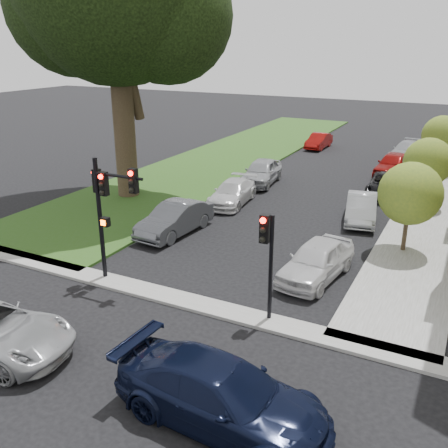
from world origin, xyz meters
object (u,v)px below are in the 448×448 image
at_px(small_tree_c, 442,135).
at_px(car_parked_5, 175,219).
at_px(car_parked_0, 316,261).
at_px(car_cross_far, 221,394).
at_px(car_parked_1, 361,208).
at_px(car_parked_2, 387,185).
at_px(traffic_signal_main, 107,199).
at_px(car_parked_4, 407,151).
at_px(small_tree_b, 428,162).
at_px(car_parked_9, 319,141).
at_px(car_parked_3, 393,164).
at_px(car_parked_6, 232,193).
at_px(traffic_signal_secondary, 268,248).
at_px(small_tree_a, 410,194).
at_px(car_parked_7, 261,172).

relative_size(small_tree_c, car_parked_5, 0.88).
bearing_deg(car_parked_0, car_cross_far, -80.57).
xyz_separation_m(car_parked_1, car_parked_2, (0.38, 5.35, -0.05)).
xyz_separation_m(traffic_signal_main, car_parked_4, (7.06, 27.20, -2.63)).
bearing_deg(traffic_signal_main, car_cross_far, -34.13).
relative_size(small_tree_b, car_parked_1, 0.93).
bearing_deg(traffic_signal_main, car_parked_9, 90.76).
distance_m(car_parked_3, car_parked_5, 17.91).
xyz_separation_m(small_tree_b, car_parked_9, (-10.00, 13.35, -1.97)).
height_order(traffic_signal_main, car_cross_far, traffic_signal_main).
relative_size(car_parked_1, car_parked_6, 0.93).
relative_size(traffic_signal_secondary, car_cross_far, 0.67).
relative_size(small_tree_a, car_parked_2, 0.88).
xyz_separation_m(car_parked_3, car_parked_7, (-7.26, -6.10, 0.01)).
bearing_deg(car_parked_7, car_parked_2, 1.32).
height_order(traffic_signal_main, car_parked_4, traffic_signal_main).
xyz_separation_m(small_tree_b, small_tree_c, (0.00, 8.57, 0.08)).
height_order(traffic_signal_main, car_parked_9, traffic_signal_main).
distance_m(small_tree_c, traffic_signal_secondary, 23.82).
xyz_separation_m(small_tree_b, car_parked_0, (-2.67, -11.24, -1.85)).
bearing_deg(car_cross_far, small_tree_a, -6.87).
distance_m(small_tree_b, car_parked_4, 12.62).
height_order(small_tree_b, traffic_signal_secondary, small_tree_b).
bearing_deg(traffic_signal_main, car_parked_2, 65.92).
height_order(car_parked_3, car_parked_6, car_parked_3).
distance_m(small_tree_a, small_tree_c, 15.57).
distance_m(small_tree_b, car_parked_7, 10.13).
bearing_deg(car_parked_3, small_tree_b, -62.64).
bearing_deg(car_parked_1, car_parked_9, 102.51).
height_order(small_tree_c, car_parked_0, small_tree_c).
xyz_separation_m(car_parked_3, car_parked_9, (-7.30, 6.72, -0.15)).
bearing_deg(small_tree_a, small_tree_b, 90.00).
bearing_deg(car_parked_7, small_tree_b, -9.56).
height_order(car_cross_far, car_parked_4, car_cross_far).
xyz_separation_m(small_tree_a, small_tree_b, (0.00, 7.00, -0.08)).
relative_size(small_tree_b, car_parked_3, 0.85).
bearing_deg(car_parked_5, small_tree_a, 19.05).
relative_size(small_tree_c, traffic_signal_secondary, 1.08).
bearing_deg(car_parked_4, car_parked_3, -83.87).
bearing_deg(car_parked_3, traffic_signal_secondary, -86.16).
relative_size(small_tree_a, car_parked_0, 0.91).
distance_m(small_tree_c, car_parked_1, 12.75).
height_order(car_parked_0, car_parked_5, car_parked_0).
bearing_deg(traffic_signal_secondary, car_parked_4, 88.62).
xyz_separation_m(car_parked_2, car_parked_9, (-7.79, 11.76, -0.00)).
distance_m(car_parked_0, car_parked_5, 7.66).
bearing_deg(traffic_signal_secondary, car_parked_7, 113.39).
height_order(small_tree_b, car_parked_6, small_tree_b).
relative_size(small_tree_c, car_parked_4, 0.85).
xyz_separation_m(car_parked_0, car_parked_6, (-7.11, 7.10, -0.10)).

